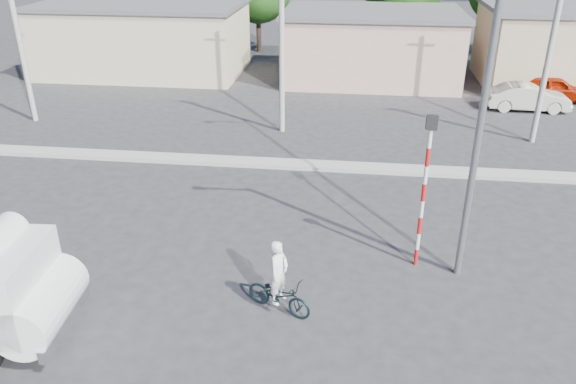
# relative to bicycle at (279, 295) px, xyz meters

# --- Properties ---
(ground_plane) EXTENTS (120.00, 120.00, 0.00)m
(ground_plane) POSITION_rel_bicycle_xyz_m (0.31, 1.03, -0.46)
(ground_plane) COLOR #2C2B2E
(ground_plane) RESTS_ON ground
(median) EXTENTS (40.00, 0.80, 0.16)m
(median) POSITION_rel_bicycle_xyz_m (0.31, 9.03, -0.38)
(median) COLOR #99968E
(median) RESTS_ON ground
(bicycle) EXTENTS (1.85, 1.27, 0.92)m
(bicycle) POSITION_rel_bicycle_xyz_m (0.00, 0.00, 0.00)
(bicycle) COLOR black
(bicycle) RESTS_ON ground
(cyclist) EXTENTS (0.61, 0.72, 1.67)m
(cyclist) POSITION_rel_bicycle_xyz_m (0.00, 0.00, 0.37)
(cyclist) COLOR white
(cyclist) RESTS_ON ground
(car_cream) EXTENTS (4.04, 1.44, 1.33)m
(car_cream) POSITION_rel_bicycle_xyz_m (10.19, 17.70, 0.20)
(car_cream) COLOR beige
(car_cream) RESTS_ON ground
(car_red) EXTENTS (4.02, 1.66, 1.36)m
(car_red) POSITION_rel_bicycle_xyz_m (11.97, 19.63, 0.22)
(car_red) COLOR #9A1902
(car_red) RESTS_ON ground
(traffic_pole) EXTENTS (0.28, 0.18, 4.36)m
(traffic_pole) POSITION_rel_bicycle_xyz_m (3.51, 2.53, 2.13)
(traffic_pole) COLOR red
(traffic_pole) RESTS_ON ground
(streetlight) EXTENTS (2.34, 0.22, 9.00)m
(streetlight) POSITION_rel_bicycle_xyz_m (4.45, 2.23, 4.50)
(streetlight) COLOR slate
(streetlight) RESTS_ON ground
(building_row) EXTENTS (37.80, 7.30, 4.44)m
(building_row) POSITION_rel_bicycle_xyz_m (1.41, 23.03, 1.67)
(building_row) COLOR beige
(building_row) RESTS_ON ground
(utility_poles) EXTENTS (35.40, 0.24, 8.00)m
(utility_poles) POSITION_rel_bicycle_xyz_m (3.56, 13.03, 3.61)
(utility_poles) COLOR #99968E
(utility_poles) RESTS_ON ground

